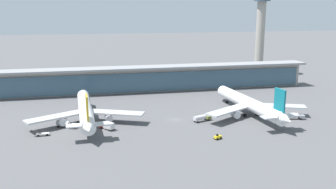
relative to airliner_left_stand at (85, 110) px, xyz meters
The scene contains 12 objects.
ground_plane 39.72m from the airliner_left_stand, ahead, with size 1200.00×1200.00×0.00m, color #515154.
airliner_left_stand is the anchor object (origin of this frame).
airliner_centre_stand 74.35m from the airliner_left_stand, ahead, with size 49.91×65.15×17.34m.
service_truck_near_nose_red 15.16m from the airliner_left_stand, 54.14° to the right, with size 6.29×7.18×3.10m.
service_truck_under_wing_white 22.52m from the airliner_left_stand, 139.31° to the right, with size 6.85×2.11×2.70m.
service_truck_mid_apron_grey 92.31m from the airliner_left_stand, ahead, with size 8.88×4.17×2.95m.
service_truck_by_tail_white 10.81m from the airliner_left_stand, 145.53° to the right, with size 8.58×6.24×2.95m.
service_truck_on_taxiway_olive 50.65m from the airliner_left_stand, 10.93° to the right, with size 8.84×5.14×2.95m.
service_truck_at_far_stand_yellow 58.88m from the airliner_left_stand, 33.79° to the right, with size 3.30×2.70×2.05m.
terminal_building 68.40m from the airliner_left_stand, 55.13° to the left, with size 194.09×12.80×15.20m.
control_tower 162.79m from the airliner_left_stand, 37.05° to the left, with size 12.00×12.00×66.13m.
safety_cone_alpha 25.75m from the airliner_left_stand, 64.72° to the right, with size 0.62×0.62×0.70m.
Camera 1 is at (-37.11, -153.44, 48.19)m, focal length 39.44 mm.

